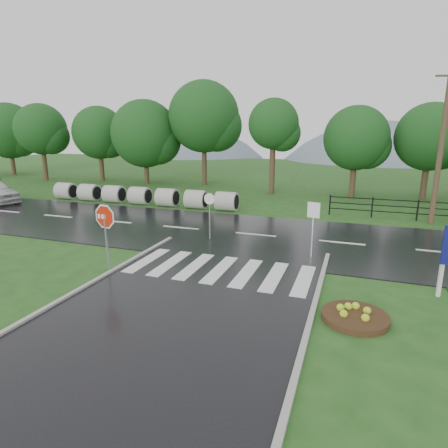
% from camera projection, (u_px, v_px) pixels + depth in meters
% --- Properties ---
extents(ground, '(120.00, 120.00, 0.00)m').
position_uv_depth(ground, '(148.00, 342.00, 8.96)').
color(ground, '#214F1A').
rests_on(ground, ground).
extents(main_road, '(90.00, 8.00, 0.04)m').
position_uv_depth(main_road, '(256.00, 235.00, 18.10)').
color(main_road, black).
rests_on(main_road, ground).
extents(crosswalk, '(6.50, 2.80, 0.02)m').
position_uv_depth(crosswalk, '(220.00, 269.00, 13.52)').
color(crosswalk, silver).
rests_on(crosswalk, ground).
extents(fence_west, '(9.58, 0.08, 1.20)m').
position_uv_depth(fence_west, '(418.00, 208.00, 20.89)').
color(fence_west, black).
rests_on(fence_west, ground).
extents(hills, '(102.00, 48.00, 48.00)m').
position_uv_depth(hills, '(346.00, 242.00, 71.00)').
color(hills, slate).
rests_on(hills, ground).
extents(treeline, '(83.20, 5.20, 10.00)m').
position_uv_depth(treeline, '(312.00, 193.00, 30.57)').
color(treeline, '#133F17').
rests_on(treeline, ground).
extents(culvert_pipes, '(13.90, 1.20, 1.20)m').
position_uv_depth(culvert_pipes, '(140.00, 196.00, 25.62)').
color(culvert_pipes, '#9E9B93').
rests_on(culvert_pipes, ground).
extents(stop_sign, '(1.16, 0.18, 2.63)m').
position_uv_depth(stop_sign, '(105.00, 222.00, 12.97)').
color(stop_sign, '#939399').
rests_on(stop_sign, ground).
extents(flower_bed, '(1.76, 1.76, 0.35)m').
position_uv_depth(flower_bed, '(355.00, 316.00, 9.98)').
color(flower_bed, '#332111').
rests_on(flower_bed, ground).
extents(reg_sign_small, '(0.49, 0.13, 2.25)m').
position_uv_depth(reg_sign_small, '(313.00, 219.00, 14.57)').
color(reg_sign_small, '#939399').
rests_on(reg_sign_small, ground).
extents(reg_sign_round, '(0.51, 0.08, 2.20)m').
position_uv_depth(reg_sign_round, '(210.00, 211.00, 17.01)').
color(reg_sign_round, '#939399').
rests_on(reg_sign_round, ground).
extents(utility_pole_east, '(1.43, 0.51, 8.22)m').
position_uv_depth(utility_pole_east, '(441.00, 146.00, 19.38)').
color(utility_pole_east, '#473523').
rests_on(utility_pole_east, ground).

